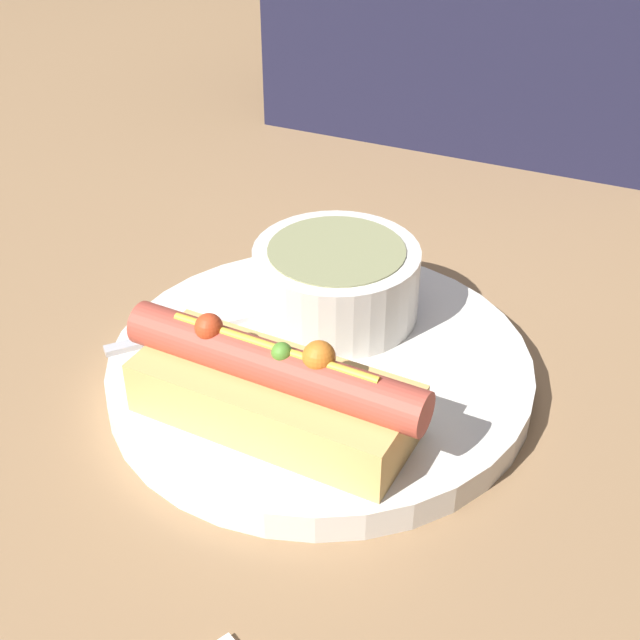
% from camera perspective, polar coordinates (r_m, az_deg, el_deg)
% --- Properties ---
extents(ground_plane, '(4.00, 4.00, 0.00)m').
position_cam_1_polar(ground_plane, '(0.56, 0.00, -3.95)').
color(ground_plane, '#93704C').
extents(dinner_plate, '(0.26, 0.26, 0.02)m').
position_cam_1_polar(dinner_plate, '(0.56, 0.00, -3.21)').
color(dinner_plate, white).
rests_on(dinner_plate, ground_plane).
extents(hot_dog, '(0.18, 0.07, 0.06)m').
position_cam_1_polar(hot_dog, '(0.49, -3.40, -4.27)').
color(hot_dog, '#DBAD60').
rests_on(hot_dog, dinner_plate).
extents(soup_bowl, '(0.11, 0.11, 0.05)m').
position_cam_1_polar(soup_bowl, '(0.58, 1.05, 2.69)').
color(soup_bowl, silver).
rests_on(soup_bowl, dinner_plate).
extents(spoon, '(0.12, 0.13, 0.01)m').
position_cam_1_polar(spoon, '(0.59, -3.13, 0.75)').
color(spoon, '#B7B7BC').
rests_on(spoon, dinner_plate).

